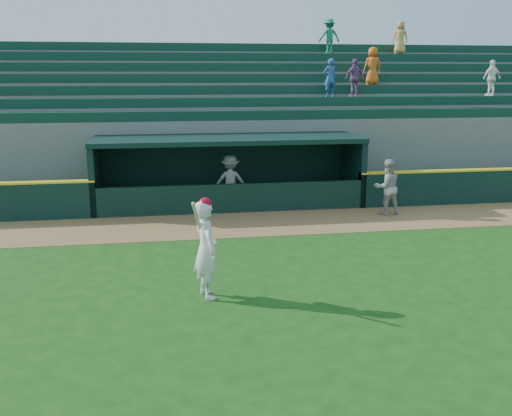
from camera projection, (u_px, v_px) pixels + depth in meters
The scene contains 7 objects.
ground at pixel (267, 278), 13.22m from camera, with size 120.00×120.00×0.00m, color #194611.
warning_track at pixel (239, 224), 17.93m from camera, with size 40.00×3.00×0.01m, color olive.
dugout_player_front at pixel (387, 187), 19.03m from camera, with size 0.91×0.71×1.87m, color #A6A6A1.
dugout_player_inside at pixel (230, 181), 20.25m from camera, with size 1.18×0.68×1.83m, color #ABABA5.
dugout at pixel (228, 166), 20.60m from camera, with size 9.40×2.80×2.46m.
stands at pixel (216, 127), 24.75m from camera, with size 34.50×6.25×7.04m.
batter_at_plate at pixel (206, 248), 11.89m from camera, with size 0.70×0.90×2.17m.
Camera 1 is at (-2.26, -12.30, 4.62)m, focal length 40.00 mm.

